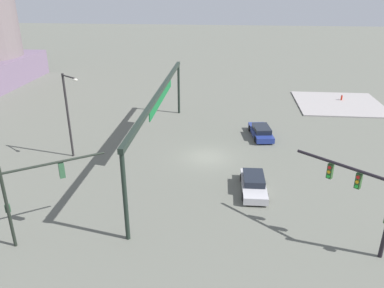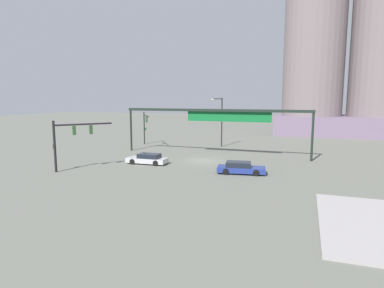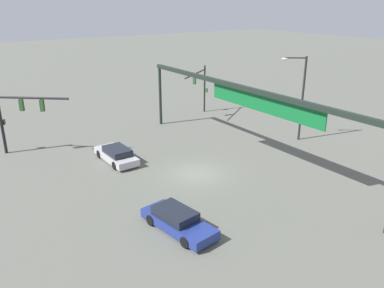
{
  "view_description": "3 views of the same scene",
  "coord_description": "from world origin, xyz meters",
  "px_view_note": "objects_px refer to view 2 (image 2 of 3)",
  "views": [
    {
      "loc": [
        -31.66,
        -1.73,
        14.86
      ],
      "look_at": [
        -1.4,
        1.22,
        1.86
      ],
      "focal_mm": 35.71,
      "sensor_mm": 36.0,
      "label": 1
    },
    {
      "loc": [
        11.65,
        -37.46,
        7.62
      ],
      "look_at": [
        -0.55,
        -2.8,
        2.43
      ],
      "focal_mm": 30.37,
      "sensor_mm": 36.0,
      "label": 2
    },
    {
      "loc": [
        21.65,
        -15.37,
        12.2
      ],
      "look_at": [
        0.76,
        -0.97,
        2.82
      ],
      "focal_mm": 36.27,
      "sensor_mm": 36.0,
      "label": 3
    }
  ],
  "objects_px": {
    "streetlamp_curved_arm": "(221,119)",
    "sedan_car_approaching": "(240,168)",
    "traffic_signal_opposite_side": "(145,123)",
    "sedan_car_waiting_far": "(148,159)",
    "traffic_signal_near_corner": "(70,136)"
  },
  "relations": [
    {
      "from": "traffic_signal_near_corner",
      "to": "traffic_signal_opposite_side",
      "type": "distance_m",
      "value": 19.44
    },
    {
      "from": "traffic_signal_near_corner",
      "to": "traffic_signal_opposite_side",
      "type": "relative_size",
      "value": 1.0
    },
    {
      "from": "traffic_signal_opposite_side",
      "to": "sedan_car_waiting_far",
      "type": "xyz_separation_m",
      "value": [
        7.29,
        -13.55,
        -3.05
      ]
    },
    {
      "from": "traffic_signal_opposite_side",
      "to": "streetlamp_curved_arm",
      "type": "relative_size",
      "value": 0.7
    },
    {
      "from": "streetlamp_curved_arm",
      "to": "sedan_car_approaching",
      "type": "distance_m",
      "value": 18.97
    },
    {
      "from": "streetlamp_curved_arm",
      "to": "sedan_car_approaching",
      "type": "bearing_deg",
      "value": 56.81
    },
    {
      "from": "traffic_signal_opposite_side",
      "to": "sedan_car_approaching",
      "type": "distance_m",
      "value": 23.95
    },
    {
      "from": "traffic_signal_near_corner",
      "to": "sedan_car_waiting_far",
      "type": "distance_m",
      "value": 8.99
    },
    {
      "from": "streetlamp_curved_arm",
      "to": "sedan_car_approaching",
      "type": "height_order",
      "value": "streetlamp_curved_arm"
    },
    {
      "from": "sedan_car_approaching",
      "to": "traffic_signal_opposite_side",
      "type": "bearing_deg",
      "value": 132.98
    },
    {
      "from": "traffic_signal_opposite_side",
      "to": "sedan_car_waiting_far",
      "type": "distance_m",
      "value": 15.69
    },
    {
      "from": "traffic_signal_near_corner",
      "to": "sedan_car_waiting_far",
      "type": "xyz_separation_m",
      "value": [
        6.09,
        5.85,
        -3.08
      ]
    },
    {
      "from": "traffic_signal_opposite_side",
      "to": "sedan_car_approaching",
      "type": "relative_size",
      "value": 1.07
    },
    {
      "from": "sedan_car_approaching",
      "to": "sedan_car_waiting_far",
      "type": "distance_m",
      "value": 11.31
    },
    {
      "from": "traffic_signal_near_corner",
      "to": "streetlamp_curved_arm",
      "type": "bearing_deg",
      "value": 13.78
    }
  ]
}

